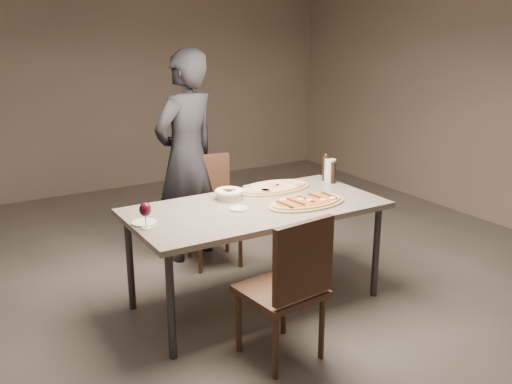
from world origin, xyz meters
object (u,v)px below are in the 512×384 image
dining_table (256,213)px  ham_pizza (274,187)px  zucchini_pizza (307,202)px  bread_basket (229,193)px  pepper_mill_left (326,168)px  carafe (330,171)px  chair_near (290,282)px  chair_far (210,203)px  diner (187,157)px

dining_table → ham_pizza: bearing=40.5°
zucchini_pizza → dining_table: bearing=139.4°
bread_basket → pepper_mill_left: bearing=3.2°
ham_pizza → pepper_mill_left: (0.50, 0.00, 0.09)m
dining_table → carafe: size_ratio=9.59×
chair_near → chair_far: bearing=73.4°
chair_near → diner: size_ratio=0.52×
dining_table → diner: 1.08m
bread_basket → diner: diner is taller
zucchini_pizza → diner: 1.29m
dining_table → bread_basket: bearing=111.6°
chair_near → diner: (0.18, 1.83, 0.37)m
ham_pizza → carafe: carafe is taller
bread_basket → carafe: size_ratio=1.11×
dining_table → chair_far: chair_far is taller
chair_far → diner: bearing=-42.3°
carafe → zucchini_pizza: bearing=-142.7°
carafe → diner: diner is taller
pepper_mill_left → diner: bearing=138.3°
chair_near → zucchini_pizza: bearing=41.5°
carafe → chair_near: (-1.05, -0.99, -0.32)m
pepper_mill_left → carafe: size_ratio=1.18×
zucchini_pizza → bread_basket: bread_basket is taller
dining_table → chair_near: bearing=-106.3°
dining_table → diner: bearing=92.6°
ham_pizza → chair_near: bearing=-104.9°
dining_table → ham_pizza: (0.33, 0.28, 0.07)m
bread_basket → diner: bearing=87.0°
chair_near → chair_far: chair_near is taller
carafe → pepper_mill_left: bearing=90.0°
bread_basket → diner: (0.04, 0.83, 0.10)m
dining_table → zucchini_pizza: (0.33, -0.16, 0.07)m
chair_far → chair_near: bearing=89.4°
zucchini_pizza → diner: bearing=92.4°
carafe → chair_far: carafe is taller
ham_pizza → chair_far: size_ratio=0.69×
zucchini_pizza → diner: diner is taller
zucchini_pizza → chair_near: (-0.55, -0.60, -0.24)m
ham_pizza → chair_far: 0.71m
pepper_mill_left → chair_near: size_ratio=0.24×
ham_pizza → chair_near: size_ratio=0.67×
ham_pizza → diner: 0.88m
bread_basket → chair_far: (0.17, 0.66, -0.29)m
ham_pizza → pepper_mill_left: bearing=13.3°
dining_table → pepper_mill_left: size_ratio=8.10×
ham_pizza → chair_far: chair_far is taller
zucchini_pizza → ham_pizza: zucchini_pizza is taller
carafe → chair_far: (-0.75, 0.67, -0.33)m
bread_basket → dining_table: bearing=-68.4°
chair_far → zucchini_pizza: bearing=113.0°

